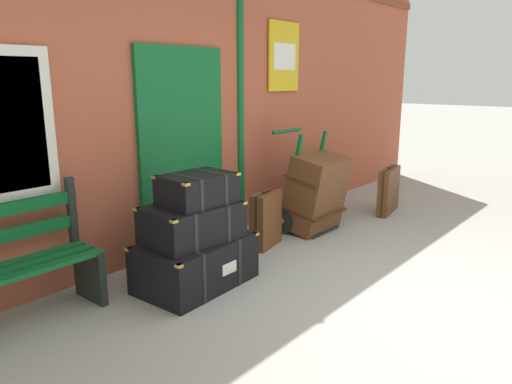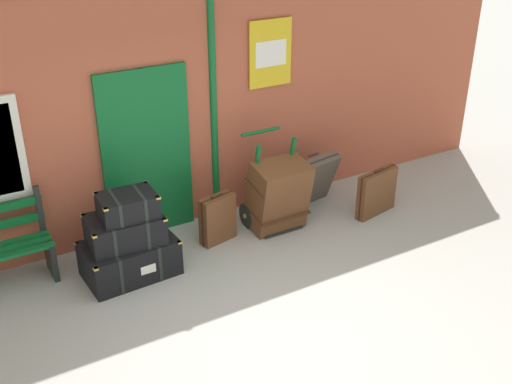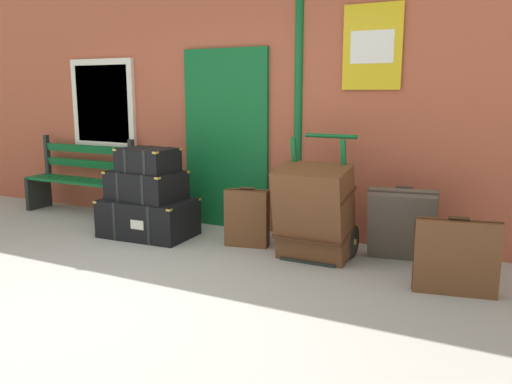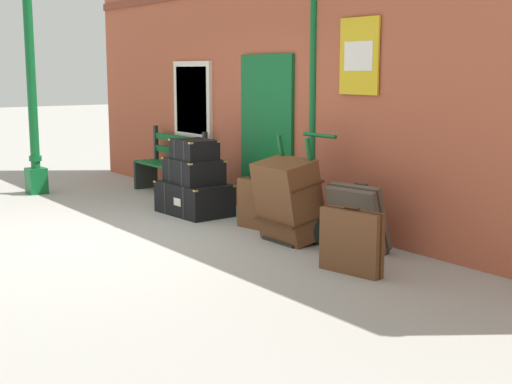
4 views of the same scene
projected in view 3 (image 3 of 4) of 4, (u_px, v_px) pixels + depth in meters
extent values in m
plane|color=#A3A099|center=(95.00, 297.00, 4.19)|extent=(60.00, 60.00, 0.00)
cube|color=#AD5138|center=(247.00, 92.00, 6.16)|extent=(10.40, 0.30, 3.20)
cube|color=#0F5B28|center=(226.00, 140.00, 6.20)|extent=(1.10, 0.05, 2.10)
cube|color=#093718|center=(225.00, 140.00, 6.19)|extent=(0.06, 0.02, 2.10)
cube|color=silver|center=(103.00, 104.00, 6.96)|extent=(1.04, 0.06, 1.16)
cube|color=silver|center=(102.00, 104.00, 6.95)|extent=(0.88, 0.02, 1.00)
cylinder|color=#0F5B28|center=(298.00, 93.00, 5.71)|extent=(0.09, 0.09, 3.14)
cube|color=gold|center=(372.00, 47.00, 5.25)|extent=(0.60, 0.02, 0.84)
cube|color=white|center=(372.00, 47.00, 5.24)|extent=(0.44, 0.01, 0.32)
cube|color=#0F5B28|center=(70.00, 182.00, 6.84)|extent=(1.60, 0.09, 0.04)
cube|color=#0F5B28|center=(78.00, 181.00, 6.97)|extent=(1.60, 0.09, 0.04)
cube|color=#0F5B28|center=(85.00, 179.00, 7.09)|extent=(1.60, 0.09, 0.04)
cube|color=#0F5B28|center=(88.00, 164.00, 7.10)|extent=(1.60, 0.05, 0.10)
cube|color=#0F5B28|center=(87.00, 149.00, 7.06)|extent=(1.60, 0.05, 0.10)
cube|color=black|center=(39.00, 192.00, 7.35)|extent=(0.06, 0.40, 0.45)
cube|color=black|center=(47.00, 155.00, 7.43)|extent=(0.06, 0.06, 0.56)
cube|color=black|center=(123.00, 203.00, 6.67)|extent=(0.06, 0.40, 0.45)
cube|color=black|center=(132.00, 161.00, 6.75)|extent=(0.06, 0.06, 0.56)
cube|color=black|center=(148.00, 218.00, 5.94)|extent=(1.03, 0.69, 0.42)
cube|color=black|center=(132.00, 216.00, 6.03)|extent=(0.07, 0.65, 0.43)
cube|color=black|center=(165.00, 220.00, 5.85)|extent=(0.07, 0.65, 0.43)
cube|color=#B79338|center=(96.00, 202.00, 5.83)|extent=(0.05, 0.05, 0.02)
cube|color=#B79338|center=(169.00, 210.00, 5.44)|extent=(0.05, 0.05, 0.02)
cube|color=#B79338|center=(130.00, 193.00, 6.36)|extent=(0.05, 0.05, 0.02)
cube|color=#B79338|center=(198.00, 199.00, 5.98)|extent=(0.05, 0.05, 0.02)
cube|color=silver|center=(130.00, 224.00, 5.66)|extent=(0.36, 0.01, 0.10)
cube|color=black|center=(146.00, 185.00, 5.88)|extent=(0.83, 0.58, 0.32)
cube|color=black|center=(134.00, 184.00, 5.97)|extent=(0.06, 0.55, 0.33)
cube|color=black|center=(159.00, 187.00, 5.80)|extent=(0.06, 0.55, 0.33)
cube|color=#B79338|center=(105.00, 173.00, 5.83)|extent=(0.05, 0.05, 0.02)
cube|color=#B79338|center=(158.00, 178.00, 5.46)|extent=(0.05, 0.05, 0.02)
cube|color=#B79338|center=(136.00, 167.00, 6.26)|extent=(0.05, 0.05, 0.02)
cube|color=#B79338|center=(187.00, 172.00, 5.88)|extent=(0.05, 0.05, 0.02)
cube|color=black|center=(148.00, 160.00, 5.79)|extent=(0.62, 0.47, 0.26)
cube|color=black|center=(139.00, 159.00, 5.86)|extent=(0.06, 0.45, 0.27)
cube|color=black|center=(158.00, 161.00, 5.72)|extent=(0.06, 0.45, 0.27)
cube|color=#B79338|center=(116.00, 150.00, 5.73)|extent=(0.05, 0.05, 0.02)
cube|color=#B79338|center=(155.00, 153.00, 5.46)|extent=(0.05, 0.05, 0.02)
cube|color=#B79338|center=(141.00, 146.00, 6.07)|extent=(0.05, 0.05, 0.02)
cube|color=#B79338|center=(179.00, 149.00, 5.80)|extent=(0.05, 0.05, 0.02)
cube|color=black|center=(312.00, 259.00, 5.11)|extent=(0.56, 0.28, 0.03)
cube|color=#0F5B28|center=(297.00, 195.00, 5.29)|extent=(0.04, 0.30, 1.18)
cube|color=#0F5B28|center=(345.00, 199.00, 5.07)|extent=(0.04, 0.30, 1.18)
cylinder|color=#0F5B28|center=(331.00, 136.00, 5.30)|extent=(0.54, 0.04, 0.04)
cylinder|color=black|center=(293.00, 234.00, 5.46)|extent=(0.04, 0.32, 0.32)
cylinder|color=#B79338|center=(293.00, 234.00, 5.46)|extent=(0.07, 0.06, 0.06)
cylinder|color=black|center=(352.00, 242.00, 5.17)|extent=(0.04, 0.32, 0.32)
cylinder|color=#B79338|center=(352.00, 242.00, 5.17)|extent=(0.07, 0.06, 0.06)
cube|color=brown|center=(314.00, 212.00, 5.05)|extent=(0.68, 0.60, 0.95)
cube|color=#432715|center=(313.00, 232.00, 5.08)|extent=(0.70, 0.46, 0.11)
cube|color=#432715|center=(314.00, 192.00, 5.01)|extent=(0.70, 0.46, 0.11)
cube|color=brown|center=(456.00, 257.00, 4.22)|extent=(0.66, 0.26, 0.61)
cylinder|color=#3A2112|center=(459.00, 218.00, 4.16)|extent=(0.16, 0.06, 0.03)
cube|color=#351E10|center=(456.00, 257.00, 4.22)|extent=(0.65, 0.15, 0.62)
cube|color=brown|center=(247.00, 218.00, 5.53)|extent=(0.48, 0.26, 0.60)
cylinder|color=#3A2112|center=(247.00, 188.00, 5.47)|extent=(0.16, 0.06, 0.03)
cube|color=#351E10|center=(247.00, 218.00, 5.53)|extent=(0.46, 0.13, 0.61)
cube|color=#51473D|center=(401.00, 225.00, 5.01)|extent=(0.68, 0.49, 0.72)
cylinder|color=#302A24|center=(404.00, 188.00, 4.97)|extent=(0.16, 0.05, 0.03)
cube|color=#2C2721|center=(401.00, 225.00, 5.01)|extent=(0.67, 0.37, 0.69)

